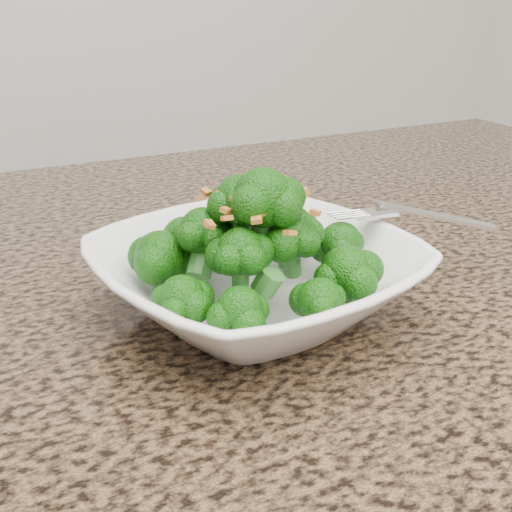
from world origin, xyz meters
name	(u,v)px	position (x,y,z in m)	size (l,w,h in m)	color
granite_counter	(189,328)	(0.00, 0.30, 0.89)	(1.64, 1.04, 0.03)	brown
bowl	(256,279)	(0.05, 0.27, 0.93)	(0.25, 0.25, 0.06)	white
broccoli_pile	(256,196)	(0.05, 0.27, 1.00)	(0.22, 0.22, 0.08)	#15590A
garlic_topping	(256,142)	(0.05, 0.27, 1.04)	(0.13, 0.13, 0.01)	#B76F2C
fork	(389,214)	(0.18, 0.27, 0.97)	(0.18, 0.03, 0.01)	silver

